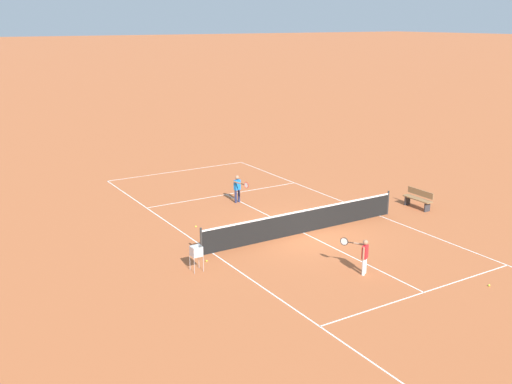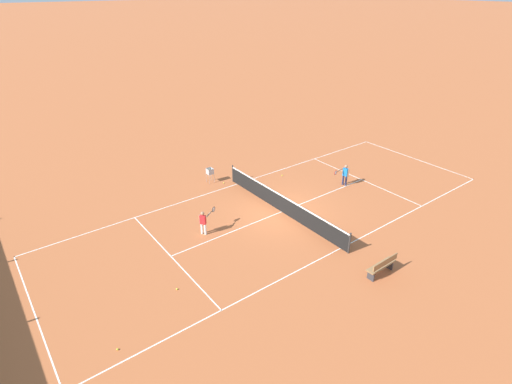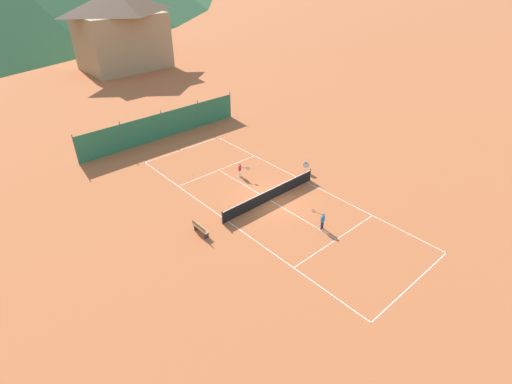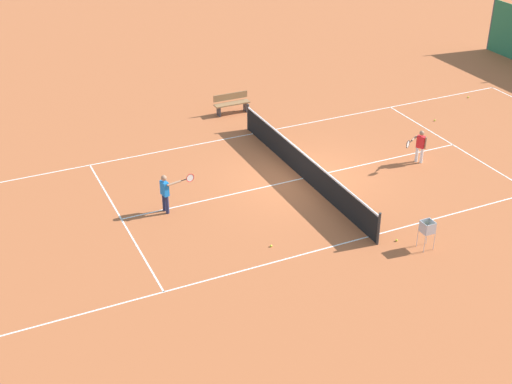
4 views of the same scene
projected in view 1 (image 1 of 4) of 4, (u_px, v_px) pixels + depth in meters
name	position (u px, v px, depth m)	size (l,w,h in m)	color
ground_plane	(303.00, 233.00, 23.95)	(600.00, 600.00, 0.00)	#B25B33
court_line_markings	(303.00, 233.00, 23.95)	(8.25, 23.85, 0.01)	white
tennis_net	(303.00, 221.00, 23.81)	(9.18, 0.08, 1.06)	#2D2D2D
player_far_service	(238.00, 187.00, 27.70)	(0.43, 1.10, 1.30)	#23284C
player_near_service	(364.00, 254.00, 19.91)	(0.53, 1.03, 1.22)	white
tennis_ball_by_net_right	(489.00, 285.00, 19.14)	(0.07, 0.07, 0.07)	#CCE033
tennis_ball_service_box	(196.00, 226.00, 24.59)	(0.07, 0.07, 0.07)	#CCE033
tennis_ball_alley_right	(207.00, 261.00, 21.09)	(0.07, 0.07, 0.07)	#CCE033
ball_hopper	(196.00, 253.00, 20.16)	(0.36, 0.36, 0.89)	#B7B7BC
courtside_bench	(418.00, 198.00, 26.98)	(0.36, 1.50, 0.84)	olive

